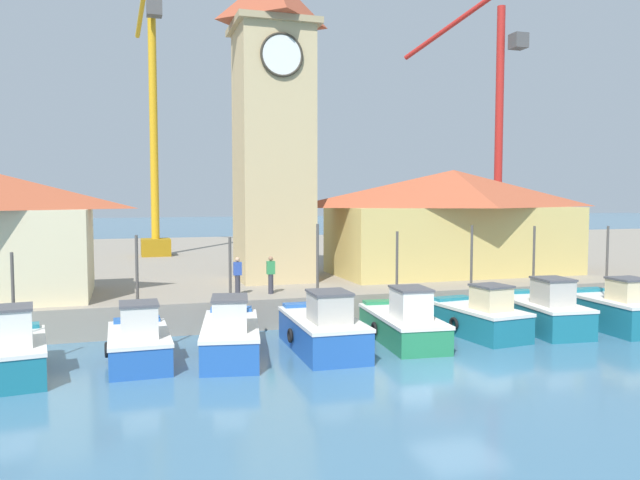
{
  "coord_description": "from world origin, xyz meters",
  "views": [
    {
      "loc": [
        -9.54,
        -16.44,
        5.46
      ],
      "look_at": [
        -1.26,
        10.14,
        3.5
      ],
      "focal_mm": 35.0,
      "sensor_mm": 36.0,
      "label": 1
    }
  ],
  "objects_px": {
    "fishing_boat_far_left": "(14,352)",
    "fishing_boat_mid_right": "(479,317)",
    "fishing_boat_center": "(403,323)",
    "port_crane_far": "(495,158)",
    "fishing_boat_right_inner": "(541,312)",
    "fishing_boat_left_inner": "(230,335)",
    "warehouse_right": "(453,221)",
    "dock_worker_near_tower": "(271,274)",
    "dock_worker_along_quay": "(238,275)",
    "clock_tower": "(273,121)",
    "fishing_boat_left_outer": "(139,342)",
    "fishing_boat_mid_left": "(323,329)",
    "port_crane_near": "(153,143)",
    "fishing_boat_right_outer": "(615,310)"
  },
  "relations": [
    {
      "from": "fishing_boat_left_outer",
      "to": "fishing_boat_center",
      "type": "bearing_deg",
      "value": 1.42
    },
    {
      "from": "dock_worker_along_quay",
      "to": "fishing_boat_right_outer",
      "type": "bearing_deg",
      "value": -20.95
    },
    {
      "from": "warehouse_right",
      "to": "port_crane_far",
      "type": "xyz_separation_m",
      "value": [
        7.87,
        8.22,
        4.03
      ]
    },
    {
      "from": "clock_tower",
      "to": "port_crane_far",
      "type": "relative_size",
      "value": 0.9
    },
    {
      "from": "fishing_boat_far_left",
      "to": "fishing_boat_mid_right",
      "type": "relative_size",
      "value": 1.02
    },
    {
      "from": "dock_worker_near_tower",
      "to": "port_crane_far",
      "type": "bearing_deg",
      "value": 33.06
    },
    {
      "from": "fishing_boat_far_left",
      "to": "fishing_boat_mid_left",
      "type": "relative_size",
      "value": 0.88
    },
    {
      "from": "port_crane_far",
      "to": "fishing_boat_center",
      "type": "bearing_deg",
      "value": -131.01
    },
    {
      "from": "fishing_boat_far_left",
      "to": "port_crane_near",
      "type": "bearing_deg",
      "value": 78.17
    },
    {
      "from": "warehouse_right",
      "to": "dock_worker_along_quay",
      "type": "bearing_deg",
      "value": -162.12
    },
    {
      "from": "fishing_boat_mid_left",
      "to": "fishing_boat_mid_right",
      "type": "height_order",
      "value": "fishing_boat_mid_left"
    },
    {
      "from": "fishing_boat_far_left",
      "to": "fishing_boat_right_inner",
      "type": "xyz_separation_m",
      "value": [
        19.39,
        0.83,
        0.02
      ]
    },
    {
      "from": "fishing_boat_center",
      "to": "dock_worker_along_quay",
      "type": "bearing_deg",
      "value": 137.41
    },
    {
      "from": "fishing_boat_right_inner",
      "to": "warehouse_right",
      "type": "xyz_separation_m",
      "value": [
        0.87,
        8.86,
        3.36
      ]
    },
    {
      "from": "port_crane_near",
      "to": "port_crane_far",
      "type": "bearing_deg",
      "value": -17.23
    },
    {
      "from": "fishing_boat_center",
      "to": "clock_tower",
      "type": "bearing_deg",
      "value": 107.28
    },
    {
      "from": "fishing_boat_center",
      "to": "dock_worker_near_tower",
      "type": "relative_size",
      "value": 3.32
    },
    {
      "from": "fishing_boat_right_outer",
      "to": "dock_worker_near_tower",
      "type": "relative_size",
      "value": 2.67
    },
    {
      "from": "fishing_boat_left_outer",
      "to": "fishing_boat_center",
      "type": "xyz_separation_m",
      "value": [
        9.55,
        0.24,
        0.01
      ]
    },
    {
      "from": "fishing_boat_right_inner",
      "to": "warehouse_right",
      "type": "height_order",
      "value": "warehouse_right"
    },
    {
      "from": "dock_worker_near_tower",
      "to": "dock_worker_along_quay",
      "type": "bearing_deg",
      "value": 177.14
    },
    {
      "from": "fishing_boat_left_outer",
      "to": "port_crane_near",
      "type": "xyz_separation_m",
      "value": [
        1.61,
        24.54,
        8.5
      ]
    },
    {
      "from": "fishing_boat_center",
      "to": "dock_worker_along_quay",
      "type": "height_order",
      "value": "fishing_boat_center"
    },
    {
      "from": "warehouse_right",
      "to": "fishing_boat_center",
      "type": "bearing_deg",
      "value": -128.3
    },
    {
      "from": "dock_worker_near_tower",
      "to": "fishing_boat_left_inner",
      "type": "bearing_deg",
      "value": -116.82
    },
    {
      "from": "fishing_boat_left_outer",
      "to": "fishing_boat_mid_right",
      "type": "xyz_separation_m",
      "value": [
        12.81,
        0.22,
        0.03
      ]
    },
    {
      "from": "warehouse_right",
      "to": "fishing_boat_left_inner",
      "type": "bearing_deg",
      "value": -146.02
    },
    {
      "from": "clock_tower",
      "to": "port_crane_near",
      "type": "relative_size",
      "value": 0.8
    },
    {
      "from": "fishing_boat_far_left",
      "to": "fishing_boat_left_outer",
      "type": "height_order",
      "value": "fishing_boat_left_outer"
    },
    {
      "from": "fishing_boat_mid_right",
      "to": "fishing_boat_right_inner",
      "type": "xyz_separation_m",
      "value": [
        2.95,
        0.14,
        0.04
      ]
    },
    {
      "from": "fishing_boat_mid_right",
      "to": "fishing_boat_right_inner",
      "type": "distance_m",
      "value": 2.96
    },
    {
      "from": "fishing_boat_right_outer",
      "to": "clock_tower",
      "type": "height_order",
      "value": "clock_tower"
    },
    {
      "from": "fishing_boat_mid_left",
      "to": "warehouse_right",
      "type": "bearing_deg",
      "value": 42.28
    },
    {
      "from": "fishing_boat_far_left",
      "to": "fishing_boat_mid_left",
      "type": "height_order",
      "value": "fishing_boat_mid_left"
    },
    {
      "from": "fishing_boat_left_outer",
      "to": "dock_worker_near_tower",
      "type": "distance_m",
      "value": 7.7
    },
    {
      "from": "fishing_boat_left_inner",
      "to": "fishing_boat_left_outer",
      "type": "bearing_deg",
      "value": -179.45
    },
    {
      "from": "fishing_boat_left_inner",
      "to": "warehouse_right",
      "type": "distance_m",
      "value": 16.79
    },
    {
      "from": "fishing_boat_far_left",
      "to": "fishing_boat_mid_right",
      "type": "xyz_separation_m",
      "value": [
        16.44,
        0.69,
        -0.02
      ]
    },
    {
      "from": "fishing_boat_center",
      "to": "warehouse_right",
      "type": "distance_m",
      "value": 11.95
    },
    {
      "from": "warehouse_right",
      "to": "fishing_boat_far_left",
      "type": "bearing_deg",
      "value": -154.45
    },
    {
      "from": "fishing_boat_mid_left",
      "to": "port_crane_near",
      "type": "xyz_separation_m",
      "value": [
        -4.62,
        24.78,
        8.43
      ]
    },
    {
      "from": "fishing_boat_right_inner",
      "to": "port_crane_near",
      "type": "relative_size",
      "value": 0.24
    },
    {
      "from": "port_crane_far",
      "to": "dock_worker_along_quay",
      "type": "relative_size",
      "value": 11.43
    },
    {
      "from": "fishing_boat_far_left",
      "to": "fishing_boat_right_outer",
      "type": "distance_m",
      "value": 22.39
    },
    {
      "from": "fishing_boat_left_inner",
      "to": "fishing_boat_mid_right",
      "type": "bearing_deg",
      "value": 1.12
    },
    {
      "from": "fishing_boat_center",
      "to": "port_crane_far",
      "type": "relative_size",
      "value": 0.29
    },
    {
      "from": "fishing_boat_right_inner",
      "to": "fishing_boat_left_outer",
      "type": "bearing_deg",
      "value": -178.69
    },
    {
      "from": "fishing_boat_far_left",
      "to": "clock_tower",
      "type": "bearing_deg",
      "value": 43.63
    },
    {
      "from": "fishing_boat_center",
      "to": "warehouse_right",
      "type": "bearing_deg",
      "value": 51.7
    },
    {
      "from": "fishing_boat_left_inner",
      "to": "port_crane_far",
      "type": "bearing_deg",
      "value": 39.0
    }
  ]
}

